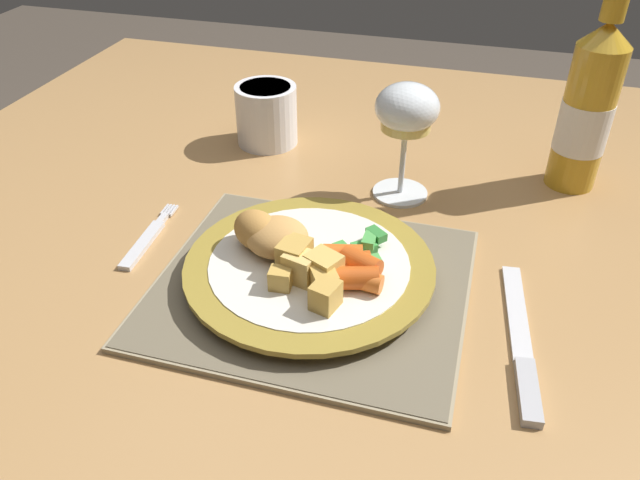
{
  "coord_description": "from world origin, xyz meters",
  "views": [
    {
      "loc": [
        0.15,
        -0.65,
        1.15
      ],
      "look_at": [
        0.01,
        -0.15,
        0.78
      ],
      "focal_mm": 35.0,
      "sensor_mm": 36.0,
      "label": 1
    }
  ],
  "objects_px": {
    "fork": "(146,240)",
    "table_knife": "(522,350)",
    "dinner_plate": "(313,270)",
    "drinking_cup": "(267,113)",
    "dining_table": "(346,257)",
    "bottle": "(588,106)",
    "wine_glass": "(407,114)"
  },
  "relations": [
    {
      "from": "fork",
      "to": "bottle",
      "type": "height_order",
      "value": "bottle"
    },
    {
      "from": "table_knife",
      "to": "wine_glass",
      "type": "bearing_deg",
      "value": 122.38
    },
    {
      "from": "table_knife",
      "to": "wine_glass",
      "type": "xyz_separation_m",
      "value": [
        -0.15,
        0.24,
        0.11
      ]
    },
    {
      "from": "fork",
      "to": "wine_glass",
      "type": "relative_size",
      "value": 0.89
    },
    {
      "from": "dinner_plate",
      "to": "fork",
      "type": "relative_size",
      "value": 1.97
    },
    {
      "from": "drinking_cup",
      "to": "wine_glass",
      "type": "bearing_deg",
      "value": -23.69
    },
    {
      "from": "dining_table",
      "to": "wine_glass",
      "type": "distance_m",
      "value": 0.21
    },
    {
      "from": "fork",
      "to": "bottle",
      "type": "xyz_separation_m",
      "value": [
        0.46,
        0.27,
        0.1
      ]
    },
    {
      "from": "wine_glass",
      "to": "dining_table",
      "type": "bearing_deg",
      "value": -150.63
    },
    {
      "from": "bottle",
      "to": "drinking_cup",
      "type": "xyz_separation_m",
      "value": [
        -0.42,
        0.0,
        -0.06
      ]
    },
    {
      "from": "table_knife",
      "to": "drinking_cup",
      "type": "height_order",
      "value": "drinking_cup"
    },
    {
      "from": "fork",
      "to": "bottle",
      "type": "bearing_deg",
      "value": 30.22
    },
    {
      "from": "dinner_plate",
      "to": "drinking_cup",
      "type": "height_order",
      "value": "drinking_cup"
    },
    {
      "from": "fork",
      "to": "table_knife",
      "type": "bearing_deg",
      "value": -8.53
    },
    {
      "from": "dining_table",
      "to": "table_knife",
      "type": "distance_m",
      "value": 0.31
    },
    {
      "from": "dinner_plate",
      "to": "drinking_cup",
      "type": "bearing_deg",
      "value": 118.02
    },
    {
      "from": "dining_table",
      "to": "fork",
      "type": "relative_size",
      "value": 9.29
    },
    {
      "from": "drinking_cup",
      "to": "bottle",
      "type": "bearing_deg",
      "value": -0.58
    },
    {
      "from": "table_knife",
      "to": "dinner_plate",
      "type": "bearing_deg",
      "value": 168.25
    },
    {
      "from": "dining_table",
      "to": "wine_glass",
      "type": "bearing_deg",
      "value": 29.37
    },
    {
      "from": "wine_glass",
      "to": "dinner_plate",
      "type": "bearing_deg",
      "value": -105.43
    },
    {
      "from": "dining_table",
      "to": "dinner_plate",
      "type": "relative_size",
      "value": 4.73
    },
    {
      "from": "bottle",
      "to": "drinking_cup",
      "type": "bearing_deg",
      "value": 179.42
    },
    {
      "from": "fork",
      "to": "dinner_plate",
      "type": "bearing_deg",
      "value": -5.13
    },
    {
      "from": "drinking_cup",
      "to": "fork",
      "type": "bearing_deg",
      "value": -99.64
    },
    {
      "from": "table_knife",
      "to": "drinking_cup",
      "type": "distance_m",
      "value": 0.5
    },
    {
      "from": "dinner_plate",
      "to": "table_knife",
      "type": "height_order",
      "value": "dinner_plate"
    },
    {
      "from": "fork",
      "to": "table_knife",
      "type": "height_order",
      "value": "table_knife"
    },
    {
      "from": "fork",
      "to": "dining_table",
      "type": "bearing_deg",
      "value": 36.85
    },
    {
      "from": "dinner_plate",
      "to": "bottle",
      "type": "xyz_separation_m",
      "value": [
        0.26,
        0.29,
        0.09
      ]
    },
    {
      "from": "dinner_plate",
      "to": "wine_glass",
      "type": "xyz_separation_m",
      "value": [
        0.06,
        0.2,
        0.09
      ]
    },
    {
      "from": "fork",
      "to": "wine_glass",
      "type": "bearing_deg",
      "value": 35.23
    }
  ]
}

